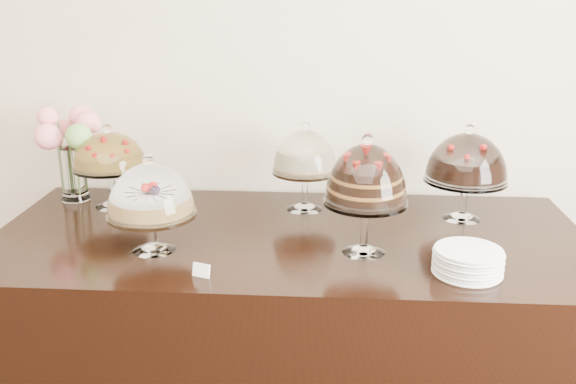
# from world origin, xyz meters

# --- Properties ---
(wall_back) EXTENTS (5.00, 0.04, 3.00)m
(wall_back) POSITION_xyz_m (0.00, 3.00, 1.50)
(wall_back) COLOR beige
(wall_back) RESTS_ON ground
(display_counter) EXTENTS (2.20, 1.00, 0.90)m
(display_counter) POSITION_xyz_m (0.29, 2.45, 0.45)
(display_counter) COLOR black
(display_counter) RESTS_ON ground
(cake_stand_sugar_sponge) EXTENTS (0.31, 0.31, 0.35)m
(cake_stand_sugar_sponge) POSITION_xyz_m (-0.17, 2.27, 1.10)
(cake_stand_sugar_sponge) COLOR white
(cake_stand_sugar_sponge) RESTS_ON display_counter
(cake_stand_choco_layer) EXTENTS (0.29, 0.29, 0.42)m
(cake_stand_choco_layer) POSITION_xyz_m (0.56, 2.30, 1.17)
(cake_stand_choco_layer) COLOR white
(cake_stand_choco_layer) RESTS_ON display_counter
(cake_stand_cheesecake) EXTENTS (0.27, 0.27, 0.37)m
(cake_stand_cheesecake) POSITION_xyz_m (0.34, 2.73, 1.13)
(cake_stand_cheesecake) COLOR white
(cake_stand_cheesecake) RESTS_ON display_counter
(cake_stand_dark_choco) EXTENTS (0.32, 0.32, 0.38)m
(cake_stand_dark_choco) POSITION_xyz_m (0.97, 2.66, 1.13)
(cake_stand_dark_choco) COLOR white
(cake_stand_dark_choco) RESTS_ON display_counter
(cake_stand_fruit_tart) EXTENTS (0.31, 0.31, 0.35)m
(cake_stand_fruit_tart) POSITION_xyz_m (-0.46, 2.71, 1.12)
(cake_stand_fruit_tart) COLOR white
(cake_stand_fruit_tart) RESTS_ON display_counter
(flower_vase) EXTENTS (0.25, 0.28, 0.40)m
(flower_vase) POSITION_xyz_m (-0.65, 2.78, 1.15)
(flower_vase) COLOR white
(flower_vase) RESTS_ON display_counter
(plate_stack) EXTENTS (0.22, 0.22, 0.08)m
(plate_stack) POSITION_xyz_m (0.88, 2.15, 0.94)
(plate_stack) COLOR white
(plate_stack) RESTS_ON display_counter
(price_card_left) EXTENTS (0.06, 0.03, 0.04)m
(price_card_left) POSITION_xyz_m (0.04, 2.06, 0.92)
(price_card_left) COLOR white
(price_card_left) RESTS_ON display_counter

